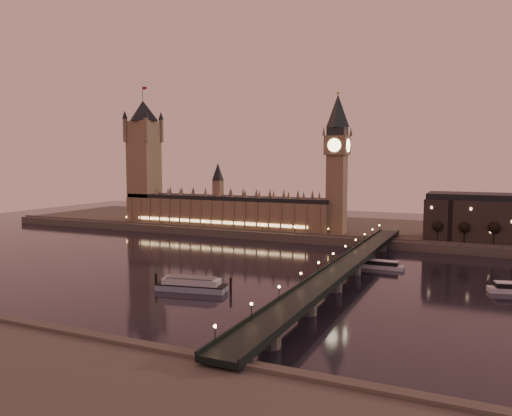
{
  "coord_description": "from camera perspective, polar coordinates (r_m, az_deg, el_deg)",
  "views": [
    {
      "loc": [
        152.83,
        -238.53,
        59.99
      ],
      "look_at": [
        27.74,
        35.0,
        31.29
      ],
      "focal_mm": 35.0,
      "sensor_mm": 36.0,
      "label": 1
    }
  ],
  "objects": [
    {
      "name": "ground",
      "position": [
        289.57,
        -7.95,
        -6.56
      ],
      "size": [
        700.0,
        700.0,
        0.0
      ],
      "primitive_type": "plane",
      "color": "black",
      "rests_on": "ground"
    },
    {
      "name": "far_embankment",
      "position": [
        425.64,
        7.58,
        -2.29
      ],
      "size": [
        560.0,
        130.0,
        6.0
      ],
      "primitive_type": "cube",
      "color": "#423D35",
      "rests_on": "ground"
    },
    {
      "name": "palace_of_westminster",
      "position": [
        409.82,
        -3.63,
        0.08
      ],
      "size": [
        180.0,
        26.62,
        52.0
      ],
      "color": "brown",
      "rests_on": "ground"
    },
    {
      "name": "victoria_tower",
      "position": [
        451.36,
        -12.69,
        6.05
      ],
      "size": [
        31.68,
        31.68,
        118.0
      ],
      "color": "brown",
      "rests_on": "ground"
    },
    {
      "name": "big_ben",
      "position": [
        372.88,
        9.25,
        5.99
      ],
      "size": [
        17.68,
        17.68,
        104.0
      ],
      "color": "brown",
      "rests_on": "ground"
    },
    {
      "name": "westminster_bridge",
      "position": [
        252.21,
        10.02,
        -7.11
      ],
      "size": [
        13.2,
        260.0,
        15.3
      ],
      "color": "black",
      "rests_on": "ground"
    },
    {
      "name": "bare_tree_0",
      "position": [
        351.24,
        20.14,
        -2.04
      ],
      "size": [
        6.73,
        6.73,
        13.69
      ],
      "color": "black",
      "rests_on": "ground"
    },
    {
      "name": "bare_tree_1",
      "position": [
        350.4,
        22.83,
        -2.15
      ],
      "size": [
        6.73,
        6.73,
        13.69
      ],
      "color": "black",
      "rests_on": "ground"
    },
    {
      "name": "bare_tree_2",
      "position": [
        350.34,
        25.54,
        -2.26
      ],
      "size": [
        6.73,
        6.73,
        13.69
      ],
      "color": "black",
      "rests_on": "ground"
    },
    {
      "name": "cruise_boat_b",
      "position": [
        287.76,
        14.02,
        -6.33
      ],
      "size": [
        25.55,
        6.48,
        4.71
      ],
      "rotation": [
        0.0,
        0.0,
        -0.0
      ],
      "color": "silver",
      "rests_on": "ground"
    },
    {
      "name": "moored_barge",
      "position": [
        234.72,
        -7.38,
        -8.66
      ],
      "size": [
        37.29,
        15.15,
        6.95
      ],
      "rotation": [
        0.0,
        0.0,
        0.19
      ],
      "color": "#818EA4",
      "rests_on": "ground"
    }
  ]
}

